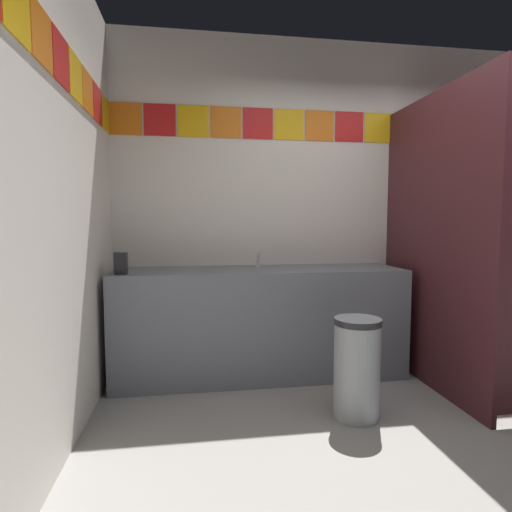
% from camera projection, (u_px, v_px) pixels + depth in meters
% --- Properties ---
extents(ground_plane, '(9.68, 9.68, 0.00)m').
position_uv_depth(ground_plane, '(479.00, 454.00, 2.24)').
color(ground_plane, gray).
extents(wall_back, '(4.40, 0.09, 2.84)m').
position_uv_depth(wall_back, '(360.00, 203.00, 3.78)').
color(wall_back, silver).
rests_on(wall_back, ground_plane).
extents(wall_side, '(0.09, 3.30, 2.84)m').
position_uv_depth(wall_side, '(26.00, 183.00, 1.78)').
color(wall_side, silver).
rests_on(wall_side, ground_plane).
extents(vanity_counter, '(2.31, 0.61, 0.88)m').
position_uv_depth(vanity_counter, '(260.00, 321.00, 3.37)').
color(vanity_counter, slate).
rests_on(vanity_counter, ground_plane).
extents(faucet_center, '(0.04, 0.10, 0.14)m').
position_uv_depth(faucet_center, '(258.00, 261.00, 3.42)').
color(faucet_center, silver).
rests_on(faucet_center, vanity_counter).
extents(soap_dispenser, '(0.09, 0.09, 0.16)m').
position_uv_depth(soap_dispenser, '(121.00, 263.00, 2.99)').
color(soap_dispenser, black).
rests_on(soap_dispenser, vanity_counter).
extents(stall_divider, '(0.92, 1.43, 2.22)m').
position_uv_depth(stall_divider, '(475.00, 243.00, 2.88)').
color(stall_divider, '#471E23').
rests_on(stall_divider, ground_plane).
extents(toilet, '(0.39, 0.49, 0.74)m').
position_uv_depth(toilet, '(469.00, 331.00, 3.61)').
color(toilet, white).
rests_on(toilet, ground_plane).
extents(trash_bin, '(0.30, 0.30, 0.65)m').
position_uv_depth(trash_bin, '(357.00, 368.00, 2.63)').
color(trash_bin, '#999EA3').
rests_on(trash_bin, ground_plane).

